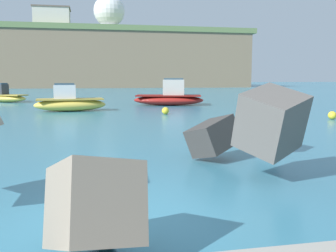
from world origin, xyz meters
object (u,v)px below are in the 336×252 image
object	(u,v)px
mooring_buoy_middle	(332,115)
boat_near_right	(170,97)
mooring_buoy_inner	(165,111)
station_building_west	(52,17)
boat_mid_left	(2,96)
boat_near_left	(69,102)
mooring_buoy_outer	(292,105)
radar_dome	(109,14)

from	to	relation	value
mooring_buoy_middle	boat_near_right	bearing A→B (deg)	117.52
mooring_buoy_inner	station_building_west	xyz separation A→B (m)	(-12.46, 70.42, 15.87)
boat_mid_left	mooring_buoy_inner	xyz separation A→B (m)	(12.50, -14.92, -0.33)
boat_near_left	mooring_buoy_inner	distance (m)	6.78
mooring_buoy_middle	mooring_buoy_outer	world-z (taller)	same
mooring_buoy_inner	mooring_buoy_outer	world-z (taller)	same
mooring_buoy_inner	radar_dome	xyz separation A→B (m)	(1.41, 87.21, 19.74)
boat_near_right	boat_mid_left	xyz separation A→B (m)	(-14.35, 7.34, -0.13)
boat_near_right	mooring_buoy_outer	xyz separation A→B (m)	(8.20, -4.75, -0.45)
boat_near_right	station_building_west	xyz separation A→B (m)	(-14.31, 62.84, 15.41)
mooring_buoy_outer	radar_dome	xyz separation A→B (m)	(-8.64, 84.38, 19.74)
mooring_buoy_middle	mooring_buoy_outer	xyz separation A→B (m)	(1.83, 7.48, 0.00)
mooring_buoy_outer	station_building_west	world-z (taller)	station_building_west
mooring_buoy_outer	boat_mid_left	bearing A→B (deg)	151.81
boat_mid_left	station_building_west	size ratio (longest dim) A/B	0.64
boat_mid_left	mooring_buoy_outer	bearing A→B (deg)	-28.19
boat_near_right	boat_mid_left	size ratio (longest dim) A/B	1.14
boat_mid_left	station_building_west	world-z (taller)	station_building_west
station_building_west	boat_near_left	bearing A→B (deg)	-84.37
boat_near_right	radar_dome	size ratio (longest dim) A/B	0.54
boat_near_right	mooring_buoy_inner	xyz separation A→B (m)	(-1.85, -7.58, -0.45)
mooring_buoy_outer	radar_dome	distance (m)	87.08
mooring_buoy_inner	mooring_buoy_middle	xyz separation A→B (m)	(8.22, -4.65, 0.00)
mooring_buoy_middle	radar_dome	bearing A→B (deg)	94.24
boat_near_left	mooring_buoy_outer	world-z (taller)	boat_near_left
boat_near_right	radar_dome	bearing A→B (deg)	90.32
mooring_buoy_inner	boat_near_right	bearing A→B (deg)	76.30
mooring_buoy_inner	mooring_buoy_outer	size ratio (longest dim) A/B	1.00
boat_mid_left	mooring_buoy_middle	size ratio (longest dim) A/B	11.98
boat_mid_left	radar_dome	world-z (taller)	radar_dome
boat_mid_left	boat_near_right	bearing A→B (deg)	-27.08
boat_mid_left	mooring_buoy_outer	world-z (taller)	boat_mid_left
boat_near_left	mooring_buoy_middle	size ratio (longest dim) A/B	10.89
boat_near_left	station_building_west	world-z (taller)	station_building_west
boat_mid_left	station_building_west	distance (m)	57.63
boat_mid_left	mooring_buoy_inner	size ratio (longest dim) A/B	11.98
mooring_buoy_middle	mooring_buoy_inner	bearing A→B (deg)	150.53
boat_near_right	boat_mid_left	bearing A→B (deg)	152.92
boat_near_right	radar_dome	distance (m)	81.93
boat_near_right	mooring_buoy_middle	distance (m)	13.80
boat_near_left	radar_dome	size ratio (longest dim) A/B	0.43
boat_near_left	mooring_buoy_middle	world-z (taller)	boat_near_left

